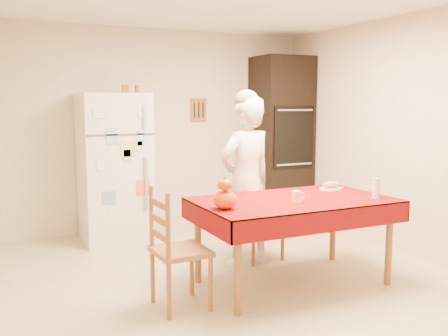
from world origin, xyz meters
TOP-DOWN VIEW (x-y plane):
  - floor at (0.00, 0.00)m, footprint 4.50×4.50m
  - room_shell at (0.00, 0.00)m, footprint 4.02×4.52m
  - refrigerator at (-0.65, 1.88)m, footprint 0.75×0.74m
  - oven_cabinet at (1.63, 1.93)m, footprint 0.70×0.62m
  - dining_table at (0.42, -0.22)m, footprint 1.70×1.00m
  - chair_far at (0.49, 0.59)m, footprint 0.46×0.44m
  - chair_left at (-0.72, -0.29)m, footprint 0.41×0.43m
  - seated_woman at (0.29, 0.42)m, footprint 0.67×0.51m
  - coffee_mug at (0.35, -0.37)m, footprint 0.08×0.08m
  - pumpkin_lower at (-0.30, -0.34)m, footprint 0.20×0.20m
  - pumpkin_upper at (-0.30, -0.34)m, footprint 0.12×0.12m
  - wine_glass at (1.09, -0.50)m, footprint 0.07×0.07m
  - bread_plate at (1.00, 0.02)m, footprint 0.24×0.24m
  - bread_loaf at (1.00, 0.02)m, footprint 0.18×0.10m
  - spice_jar_left at (-0.50, 1.93)m, footprint 0.05×0.05m
  - spice_jar_mid at (-0.46, 1.93)m, footprint 0.05×0.05m
  - spice_jar_right at (-0.35, 1.93)m, footprint 0.05×0.05m

SIDE VIEW (x-z plane):
  - floor at x=0.00m, z-range 0.00..0.00m
  - chair_far at x=0.49m, z-range 0.03..0.98m
  - chair_left at x=-0.72m, z-range 0.03..0.98m
  - dining_table at x=0.42m, z-range 0.31..1.07m
  - bread_plate at x=1.00m, z-range 0.76..0.78m
  - bread_loaf at x=1.00m, z-range 0.78..0.84m
  - coffee_mug at x=0.35m, z-range 0.76..0.86m
  - seated_woman at x=0.29m, z-range 0.00..1.66m
  - pumpkin_lower at x=-0.30m, z-range 0.76..0.91m
  - wine_glass at x=1.09m, z-range 0.76..0.94m
  - refrigerator at x=-0.65m, z-range 0.00..1.70m
  - pumpkin_upper at x=-0.30m, z-range 0.91..1.00m
  - oven_cabinet at x=1.63m, z-range 0.00..2.20m
  - room_shell at x=0.00m, z-range 0.37..2.88m
  - spice_jar_left at x=-0.50m, z-range 1.70..1.80m
  - spice_jar_mid at x=-0.46m, z-range 1.70..1.80m
  - spice_jar_right at x=-0.35m, z-range 1.70..1.80m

